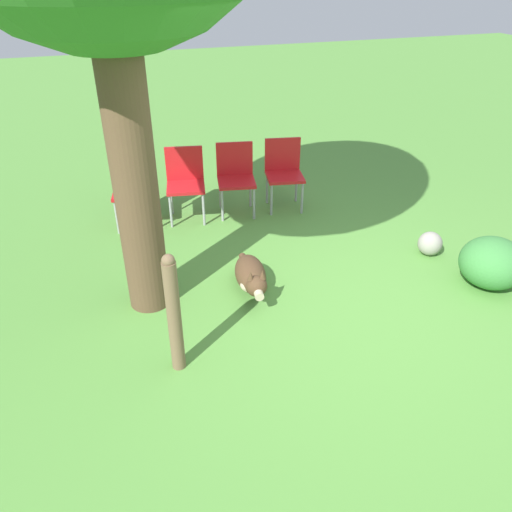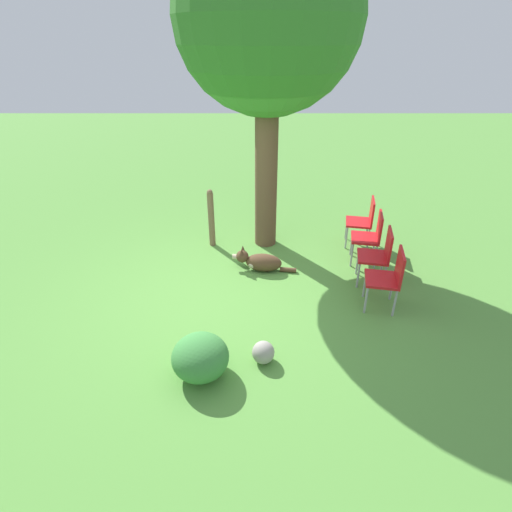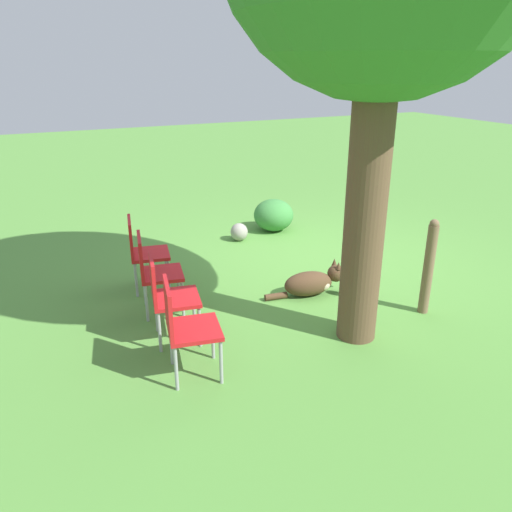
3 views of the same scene
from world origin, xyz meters
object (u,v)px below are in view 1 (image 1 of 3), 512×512
Objects in this scene: red_chair_2 at (185,179)px; dog at (251,276)px; red_chair_3 at (133,184)px; red_chair_0 at (284,169)px; red_chair_1 at (236,174)px; fence_post at (174,314)px.

dog is at bearing 19.37° from red_chair_2.
red_chair_2 is 0.61m from red_chair_3.
red_chair_3 is (0.11, 1.82, 0.00)m from red_chair_0.
red_chair_0 is 1.00× the size of red_chair_3.
dog is at bearing -0.76° from red_chair_1.
red_chair_3 is at bearing -82.32° from red_chair_2.
dog is 1.18× the size of red_chair_0.
red_chair_1 is 1.00× the size of red_chair_2.
red_chair_2 is (1.73, 0.25, 0.34)m from dog.
red_chair_1 and red_chair_2 have the same top height.
dog is 1.77m from red_chair_1.
red_chair_2 is (0.07, 1.22, 0.00)m from red_chair_0.
fence_post is 2.62m from red_chair_2.
red_chair_2 is (0.04, 0.61, 0.00)m from red_chair_1.
red_chair_2 and red_chair_3 have the same top height.
dog is 2.00m from red_chair_3.
fence_post is 1.20× the size of red_chair_0.
red_chair_0 reaches higher than dog.
red_chair_1 is 1.22m from red_chair_3.
red_chair_0 is at bearing 97.68° from red_chair_1.
red_chair_3 reaches higher than dog.
red_chair_0 is 1.83m from red_chair_3.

